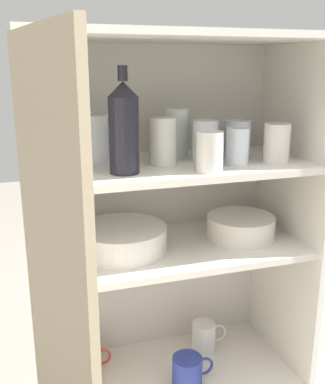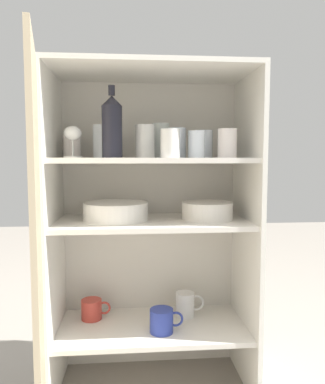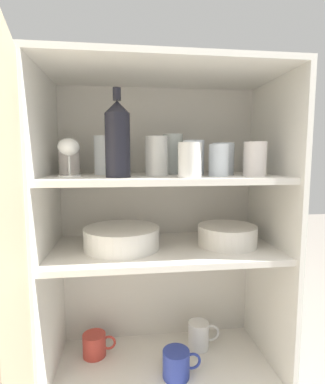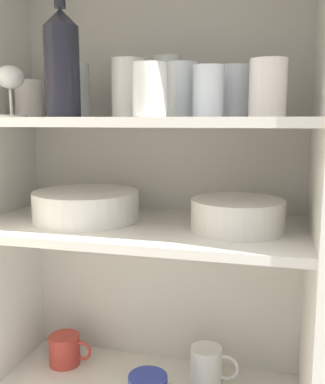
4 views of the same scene
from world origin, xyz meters
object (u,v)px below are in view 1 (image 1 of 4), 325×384
object	(u,v)px
wine_bottle	(124,127)
coffee_mug_primary	(204,337)
mixing_bowl_large	(241,226)
plate_stack_white	(122,239)

from	to	relation	value
wine_bottle	coffee_mug_primary	xyz separation A→B (m)	(0.30, 0.16, -0.75)
mixing_bowl_large	coffee_mug_primary	bearing A→B (deg)	131.96
mixing_bowl_large	coffee_mug_primary	world-z (taller)	mixing_bowl_large
plate_stack_white	coffee_mug_primary	bearing A→B (deg)	12.91
coffee_mug_primary	mixing_bowl_large	bearing A→B (deg)	-48.04
wine_bottle	plate_stack_white	distance (m)	0.34
mixing_bowl_large	plate_stack_white	bearing A→B (deg)	177.73
plate_stack_white	coffee_mug_primary	world-z (taller)	plate_stack_white
mixing_bowl_large	coffee_mug_primary	size ratio (longest dim) A/B	1.66
coffee_mug_primary	wine_bottle	bearing A→B (deg)	-152.51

